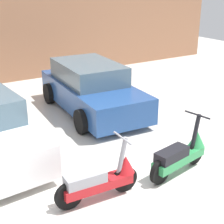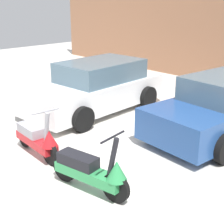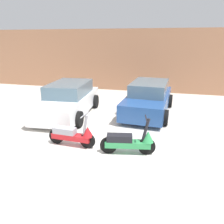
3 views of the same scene
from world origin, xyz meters
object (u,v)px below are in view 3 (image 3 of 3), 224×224
(scooter_front_right, at_px, (130,141))
(car_rear_center, at_px, (148,98))
(scooter_front_left, at_px, (73,134))
(car_rear_left, at_px, (69,100))

(scooter_front_right, height_order, car_rear_center, car_rear_center)
(scooter_front_left, height_order, car_rear_left, car_rear_left)
(car_rear_left, bearing_deg, scooter_front_right, 44.64)
(scooter_front_left, relative_size, car_rear_left, 0.37)
(scooter_front_right, distance_m, car_rear_left, 4.18)
(scooter_front_left, xyz_separation_m, scooter_front_right, (1.74, -0.06, 0.01))
(scooter_front_right, bearing_deg, scooter_front_left, 167.74)
(scooter_front_left, distance_m, scooter_front_right, 1.75)
(scooter_front_right, distance_m, car_rear_center, 3.85)
(car_rear_left, relative_size, car_rear_center, 1.00)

